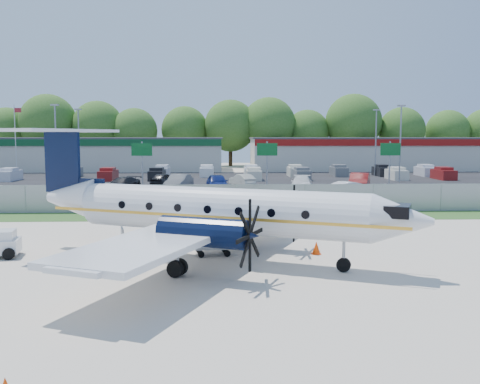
{
  "coord_description": "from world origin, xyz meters",
  "views": [
    {
      "loc": [
        -1.08,
        -24.23,
        5.48
      ],
      "look_at": [
        0.0,
        6.0,
        2.3
      ],
      "focal_mm": 40.0,
      "sensor_mm": 36.0,
      "label": 1
    }
  ],
  "objects": [
    {
      "name": "ground",
      "position": [
        0.0,
        0.0,
        0.0
      ],
      "size": [
        170.0,
        170.0,
        0.0
      ],
      "primitive_type": "plane",
      "color": "beige",
      "rests_on": "ground"
    },
    {
      "name": "grass_verge",
      "position": [
        0.0,
        12.0,
        0.01
      ],
      "size": [
        170.0,
        4.0,
        0.02
      ],
      "primitive_type": "cube",
      "color": "#2D561E",
      "rests_on": "ground"
    },
    {
      "name": "access_road",
      "position": [
        0.0,
        19.0,
        0.01
      ],
      "size": [
        170.0,
        8.0,
        0.02
      ],
      "primitive_type": "cube",
      "color": "black",
      "rests_on": "ground"
    },
    {
      "name": "parking_lot",
      "position": [
        0.0,
        40.0,
        0.01
      ],
      "size": [
        170.0,
        32.0,
        0.02
      ],
      "primitive_type": "cube",
      "color": "black",
      "rests_on": "ground"
    },
    {
      "name": "perimeter_fence",
      "position": [
        0.0,
        14.0,
        1.0
      ],
      "size": [
        120.0,
        0.06,
        1.99
      ],
      "color": "gray",
      "rests_on": "ground"
    },
    {
      "name": "building_west",
      "position": [
        -24.0,
        61.98,
        2.63
      ],
      "size": [
        46.4,
        12.4,
        5.24
      ],
      "color": "beige",
      "rests_on": "ground"
    },
    {
      "name": "building_east",
      "position": [
        26.0,
        61.98,
        2.63
      ],
      "size": [
        44.4,
        12.4,
        5.24
      ],
      "color": "beige",
      "rests_on": "ground"
    },
    {
      "name": "sign_left",
      "position": [
        -8.0,
        22.91,
        3.61
      ],
      "size": [
        1.8,
        0.26,
        5.0
      ],
      "color": "gray",
      "rests_on": "ground"
    },
    {
      "name": "sign_mid",
      "position": [
        3.0,
        22.91,
        3.61
      ],
      "size": [
        1.8,
        0.26,
        5.0
      ],
      "color": "gray",
      "rests_on": "ground"
    },
    {
      "name": "sign_right",
      "position": [
        14.0,
        22.91,
        3.61
      ],
      "size": [
        1.8,
        0.26,
        5.0
      ],
      "color": "gray",
      "rests_on": "ground"
    },
    {
      "name": "flagpole_east",
      "position": [
        -30.92,
        55.0,
        5.64
      ],
      "size": [
        1.06,
        0.12,
        10.0
      ],
      "color": "silver",
      "rests_on": "ground"
    },
    {
      "name": "light_pole_nw",
      "position": [
        -20.0,
        38.0,
        5.23
      ],
      "size": [
        0.9,
        0.35,
        9.09
      ],
      "color": "gray",
      "rests_on": "ground"
    },
    {
      "name": "light_pole_ne",
      "position": [
        20.0,
        38.0,
        5.23
      ],
      "size": [
        0.9,
        0.35,
        9.09
      ],
      "color": "gray",
      "rests_on": "ground"
    },
    {
      "name": "light_pole_sw",
      "position": [
        -20.0,
        48.0,
        5.23
      ],
      "size": [
        0.9,
        0.35,
        9.09
      ],
      "color": "gray",
      "rests_on": "ground"
    },
    {
      "name": "light_pole_se",
      "position": [
        20.0,
        48.0,
        5.23
      ],
      "size": [
        0.9,
        0.35,
        9.09
      ],
      "color": "gray",
      "rests_on": "ground"
    },
    {
      "name": "tree_line",
      "position": [
        0.0,
        74.0,
        0.0
      ],
      "size": [
        112.0,
        6.0,
        14.0
      ],
      "primitive_type": null,
      "color": "#315C1B",
      "rests_on": "ground"
    },
    {
      "name": "aircraft",
      "position": [
        -1.51,
        -0.94,
        2.25
      ],
      "size": [
        18.74,
        18.2,
        5.82
      ],
      "color": "silver",
      "rests_on": "ground"
    },
    {
      "name": "baggage_cart_near",
      "position": [
        -5.04,
        1.94,
        0.47
      ],
      "size": [
        2.14,
        1.59,
        1.01
      ],
      "color": "gray",
      "rests_on": "ground"
    },
    {
      "name": "baggage_cart_far",
      "position": [
        -1.46,
        0.05,
        0.42
      ],
      "size": [
        1.82,
        1.24,
        0.89
      ],
      "color": "gray",
      "rests_on": "ground"
    },
    {
      "name": "cone_nose",
      "position": [
        3.34,
        0.07,
        0.28
      ],
      "size": [
        0.42,
        0.42,
        0.6
      ],
      "color": "#F54207",
      "rests_on": "ground"
    },
    {
      "name": "cone_starboard_wing",
      "position": [
        -0.02,
        9.26,
        0.23
      ],
      "size": [
        0.35,
        0.35,
        0.49
      ],
      "color": "#F54207",
      "rests_on": "ground"
    },
    {
      "name": "road_car_west",
      "position": [
        -15.58,
        17.34,
        0.0
      ],
      "size": [
        5.95,
        3.45,
        1.56
      ],
      "primitive_type": "imported",
      "rotation": [
        0.0,
        0.0,
        1.41
      ],
      "color": "silver",
      "rests_on": "ground"
    },
    {
      "name": "road_car_mid",
      "position": [
        9.0,
        19.63,
        0.0
      ],
      "size": [
        5.36,
        3.17,
        1.67
      ],
      "primitive_type": "imported",
      "rotation": [
        0.0,
        0.0,
        -1.28
      ],
      "color": "silver",
      "rests_on": "ground"
    },
    {
      "name": "parked_car_a",
      "position": [
        -10.9,
        29.02,
        0.0
      ],
      "size": [
        3.64,
        5.24,
        1.41
      ],
      "primitive_type": "imported",
      "rotation": [
        0.0,
        0.0,
        -0.38
      ],
      "color": "black",
      "rests_on": "ground"
    },
    {
      "name": "parked_car_b",
      "position": [
        -5.3,
        29.39,
        0.0
      ],
      "size": [
        2.79,
        5.25,
        1.64
      ],
      "primitive_type": "imported",
      "rotation": [
        0.0,
        0.0,
        -0.22
      ],
      "color": "#595B5E",
      "rests_on": "ground"
    },
    {
      "name": "parked_car_c",
      "position": [
        -1.47,
        28.98,
        0.0
      ],
      "size": [
        2.48,
        5.14,
        1.69
      ],
      "primitive_type": "imported",
      "rotation": [
        0.0,
        0.0,
        0.1
      ],
      "color": "navy",
      "rests_on": "ground"
    },
    {
      "name": "parked_car_d",
      "position": [
        7.0,
        28.88,
        0.0
      ],
      "size": [
        2.91,
        5.37,
        1.48
      ],
      "primitive_type": "imported",
      "rotation": [
        0.0,
        0.0,
        -0.17
      ],
      "color": "silver",
      "rests_on": "ground"
    },
    {
      "name": "parked_car_e",
      "position": [
        13.04,
        29.53,
        0.0
      ],
      "size": [
        3.43,
        5.54,
        1.72
      ],
      "primitive_type": "imported",
      "rotation": [
        0.0,
        0.0,
        -0.33
      ],
      "color": "maroon",
      "rests_on": "ground"
    },
    {
      "name": "parked_car_f",
      "position": [
        -7.45,
        34.87,
        0.0
      ],
      "size": [
        2.94,
        4.46,
        1.41
      ],
      "primitive_type": "imported",
      "rotation": [
        0.0,
        0.0,
        2.81
      ],
      "color": "black",
      "rests_on": "ground"
    },
    {
      "name": "parked_car_g",
      "position": [
        1.27,
        34.22,
        0.0
      ],
      "size": [
        2.93,
        4.22,
        1.32
      ],
      "primitive_type": "imported",
      "rotation": [
        0.0,
        0.0,
        3.57
      ],
      "color": "beige",
      "rests_on": "ground"
    },
    {
      "name": "far_parking_rows",
      "position": [
        0.0,
        45.0,
        0.0
      ],
      "size": [
        56.0,
        10.0,
        1.6
      ],
      "primitive_type": null,
      "color": "gray",
      "rests_on": "ground"
    }
  ]
}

